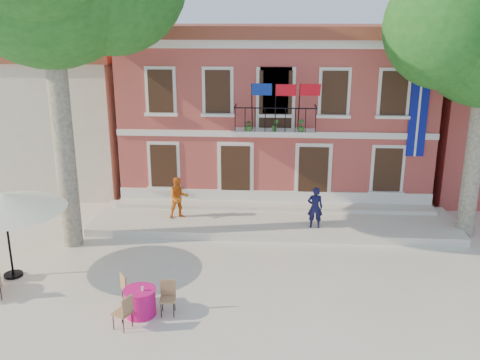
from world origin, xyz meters
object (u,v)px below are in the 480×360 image
object	(u,v)px
patio_umbrella	(3,202)
cafe_table_1	(140,301)
pedestrian_orange	(179,198)
pedestrian_navy	(315,207)

from	to	relation	value
patio_umbrella	cafe_table_1	size ratio (longest dim) A/B	1.99
patio_umbrella	pedestrian_orange	distance (m)	6.61
pedestrian_navy	pedestrian_orange	bearing A→B (deg)	-7.23
pedestrian_navy	cafe_table_1	distance (m)	7.92
patio_umbrella	pedestrian_orange	xyz separation A→B (m)	(4.49, 4.65, -1.35)
pedestrian_navy	cafe_table_1	size ratio (longest dim) A/B	0.85
pedestrian_navy	cafe_table_1	world-z (taller)	pedestrian_navy
patio_umbrella	cafe_table_1	xyz separation A→B (m)	(4.59, -2.00, -2.04)
patio_umbrella	pedestrian_navy	world-z (taller)	patio_umbrella
pedestrian_orange	cafe_table_1	bearing A→B (deg)	-110.86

